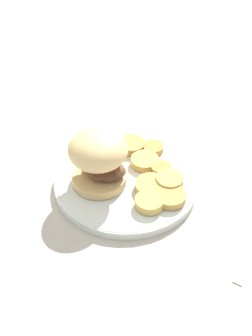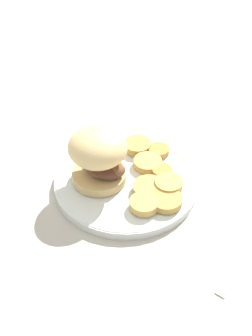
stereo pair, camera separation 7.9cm
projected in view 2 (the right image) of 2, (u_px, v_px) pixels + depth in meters
The scene contains 12 objects.
ground_plane at pixel (126, 186), 0.82m from camera, with size 4.00×4.00×0.00m, color #B2A899.
dinner_plate at pixel (126, 182), 0.82m from camera, with size 0.25×0.25×0.02m.
sandwich at pixel (99, 156), 0.78m from camera, with size 0.10×0.10×0.10m.
potato_round_0 at pixel (162, 172), 0.82m from camera, with size 0.04×0.04×0.01m, color #BC8942.
potato_round_1 at pixel (144, 204), 0.76m from camera, with size 0.05×0.05×0.01m, color tan.
potato_round_2 at pixel (148, 163), 0.83m from camera, with size 0.05×0.05×0.01m, color tan.
potato_round_3 at pixel (169, 184), 0.79m from camera, with size 0.05×0.05×0.02m, color tan.
potato_round_4 at pixel (159, 150), 0.86m from camera, with size 0.04×0.04×0.01m, color #BC8942.
potato_round_5 at pixel (137, 146), 0.87m from camera, with size 0.05×0.05×0.01m, color tan.
potato_round_6 at pixel (166, 200), 0.76m from camera, with size 0.05×0.05×0.01m, color tan.
potato_round_7 at pixel (149, 188), 0.79m from camera, with size 0.06×0.06×0.01m, color tan.
fork at pixel (250, 252), 0.71m from camera, with size 0.17×0.11×0.00m.
Camera 2 is at (0.24, 0.55, 0.57)m, focal length 50.00 mm.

